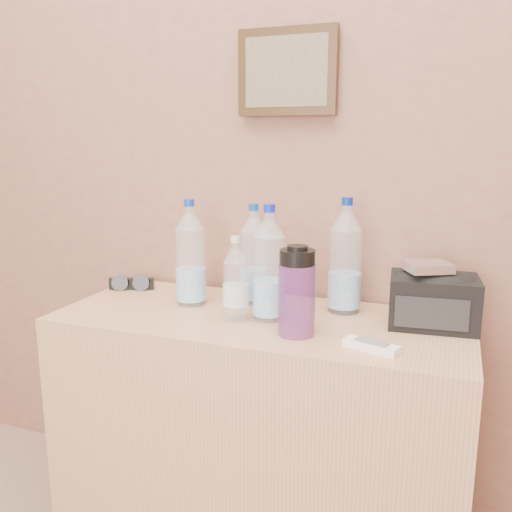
% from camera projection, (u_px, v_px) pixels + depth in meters
% --- Properties ---
extents(picture_frame, '(0.30, 0.03, 0.25)m').
position_uv_depth(picture_frame, '(287.00, 72.00, 1.59)').
color(picture_frame, '#382311').
rests_on(picture_frame, room_shell).
extents(dresser, '(1.15, 0.48, 0.72)m').
position_uv_depth(dresser, '(260.00, 432.00, 1.60)').
color(dresser, '#A07653').
rests_on(dresser, ground).
extents(pet_large_a, '(0.09, 0.09, 0.32)m').
position_uv_depth(pet_large_a, '(191.00, 258.00, 1.61)').
color(pet_large_a, silver).
rests_on(pet_large_a, dresser).
extents(pet_large_b, '(0.08, 0.08, 0.30)m').
position_uv_depth(pet_large_b, '(254.00, 259.00, 1.63)').
color(pet_large_b, silver).
rests_on(pet_large_b, dresser).
extents(pet_large_c, '(0.09, 0.09, 0.33)m').
position_uv_depth(pet_large_c, '(345.00, 262.00, 1.54)').
color(pet_large_c, white).
rests_on(pet_large_c, dresser).
extents(pet_large_d, '(0.09, 0.09, 0.32)m').
position_uv_depth(pet_large_d, '(269.00, 269.00, 1.47)').
color(pet_large_d, white).
rests_on(pet_large_d, dresser).
extents(pet_small, '(0.07, 0.07, 0.23)m').
position_uv_depth(pet_small, '(236.00, 284.00, 1.47)').
color(pet_small, white).
rests_on(pet_small, dresser).
extents(nalgene_bottle, '(0.09, 0.09, 0.23)m').
position_uv_depth(nalgene_bottle, '(297.00, 291.00, 1.36)').
color(nalgene_bottle, '#6A2A84').
rests_on(nalgene_bottle, dresser).
extents(sunglasses, '(0.16, 0.10, 0.04)m').
position_uv_depth(sunglasses, '(132.00, 284.00, 1.80)').
color(sunglasses, black).
rests_on(sunglasses, dresser).
extents(ac_remote, '(0.14, 0.08, 0.02)m').
position_uv_depth(ac_remote, '(371.00, 346.00, 1.28)').
color(ac_remote, white).
rests_on(ac_remote, dresser).
extents(toiletry_bag, '(0.24, 0.18, 0.15)m').
position_uv_depth(toiletry_bag, '(433.00, 298.00, 1.43)').
color(toiletry_bag, black).
rests_on(toiletry_bag, dresser).
extents(foil_packet, '(0.14, 0.13, 0.02)m').
position_uv_depth(foil_packet, '(428.00, 267.00, 1.40)').
color(foil_packet, silver).
rests_on(foil_packet, toiletry_bag).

